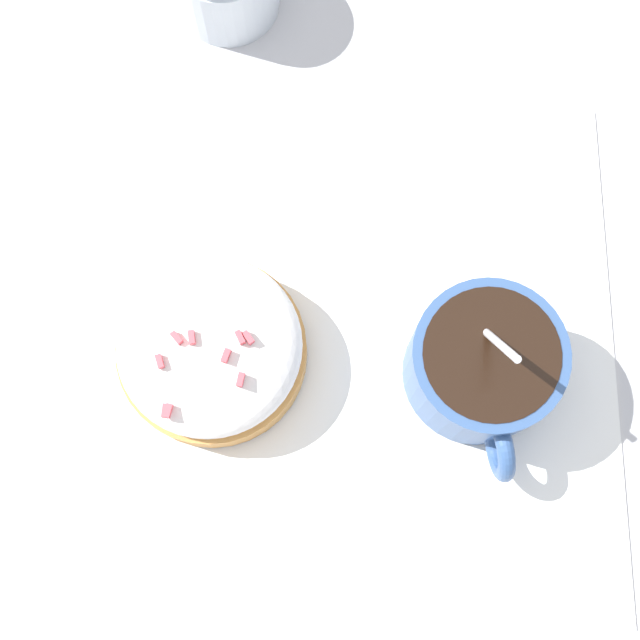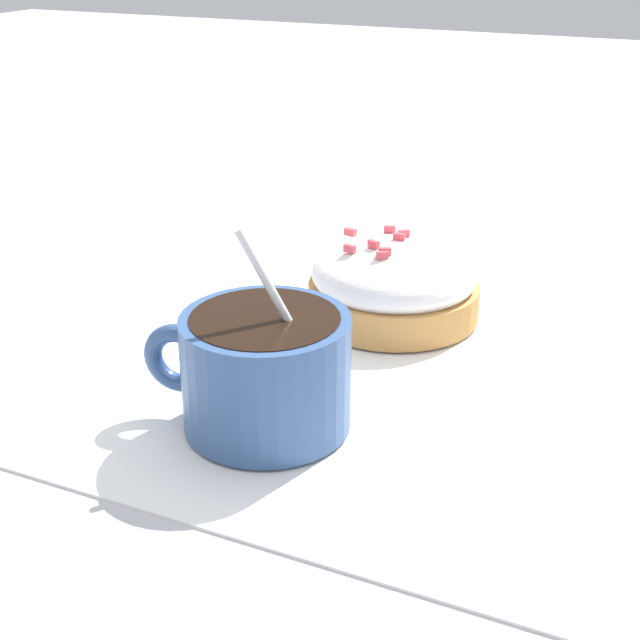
# 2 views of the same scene
# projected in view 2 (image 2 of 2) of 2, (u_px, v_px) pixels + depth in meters

# --- Properties ---
(ground_plane) EXTENTS (3.00, 3.00, 0.00)m
(ground_plane) POSITION_uv_depth(u_px,v_px,m) (347.00, 370.00, 0.48)
(ground_plane) COLOR #B2B2B7
(paper_napkin) EXTENTS (0.30, 0.30, 0.00)m
(paper_napkin) POSITION_uv_depth(u_px,v_px,m) (347.00, 368.00, 0.48)
(paper_napkin) COLOR white
(paper_napkin) RESTS_ON ground_plane
(coffee_cup) EXTENTS (0.08, 0.10, 0.10)m
(coffee_cup) POSITION_uv_depth(u_px,v_px,m) (263.00, 367.00, 0.42)
(coffee_cup) COLOR #335184
(coffee_cup) RESTS_ON paper_napkin
(frosted_pastry) EXTENTS (0.10, 0.10, 0.05)m
(frosted_pastry) POSITION_uv_depth(u_px,v_px,m) (387.00, 282.00, 0.54)
(frosted_pastry) COLOR #C18442
(frosted_pastry) RESTS_ON paper_napkin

